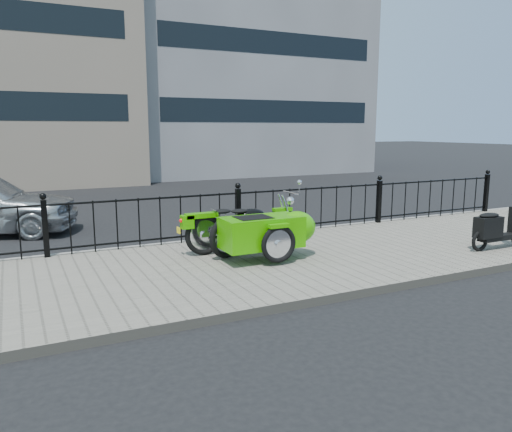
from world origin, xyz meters
name	(u,v)px	position (x,y,z in m)	size (l,w,h in m)	color
ground	(269,258)	(0.00, 0.00, 0.00)	(120.00, 120.00, 0.00)	black
sidewalk	(283,261)	(0.00, -0.50, 0.06)	(30.00, 3.80, 0.12)	slate
curb	(235,238)	(0.00, 1.44, 0.06)	(30.00, 0.10, 0.12)	gray
iron_fence	(238,214)	(0.00, 1.30, 0.59)	(14.11, 0.11, 1.08)	black
building_grey	(236,24)	(7.00, 16.99, 7.50)	(12.00, 8.01, 15.00)	gray
motorcycle_sidecar	(267,229)	(-0.21, -0.35, 0.59)	(2.28, 1.48, 0.98)	black
scooter	(497,229)	(3.71, -1.62, 0.48)	(1.38, 0.40, 0.94)	black
spare_tire	(226,237)	(-0.83, -0.08, 0.47)	(0.70, 0.70, 0.10)	black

